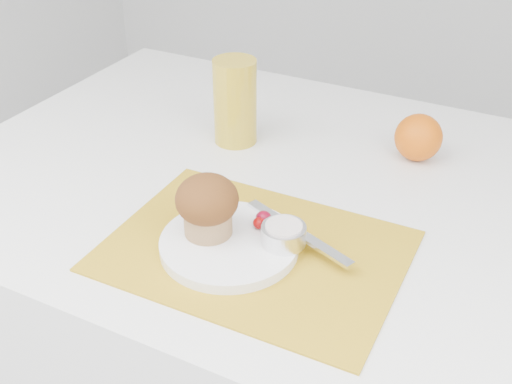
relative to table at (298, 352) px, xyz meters
The scene contains 11 objects.
table is the anchor object (origin of this frame).
placemat 0.42m from the table, 88.36° to the right, with size 0.40×0.29×0.00m, color gold.
plate 0.44m from the table, 97.41° to the right, with size 0.19×0.19×0.02m, color white.
ramekin 0.45m from the table, 76.62° to the right, with size 0.06×0.06×0.03m, color silver.
cream 0.46m from the table, 76.62° to the right, with size 0.05×0.05×0.01m, color silver.
raspberry_near 0.43m from the table, 90.60° to the right, with size 0.02×0.02×0.02m, color #500211.
raspberry_far 0.43m from the table, 90.89° to the right, with size 0.02×0.02×0.02m, color #610202.
butter_knife 0.43m from the table, 71.14° to the right, with size 0.19×0.02×0.00m, color silver.
orange 0.47m from the table, 51.76° to the left, with size 0.08×0.08×0.08m, color #E45F08.
juice_glass 0.49m from the table, 154.46° to the left, with size 0.08×0.08×0.15m, color gold.
muffin 0.49m from the table, 106.68° to the right, with size 0.09×0.09×0.09m.
Camera 1 is at (0.32, -0.76, 1.29)m, focal length 45.00 mm.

